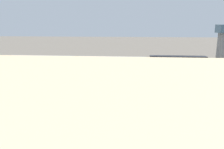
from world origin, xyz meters
TOP-DOWN VIEW (x-y plane):
  - ground_plane at (0.00, 0.00)m, footprint 400.00×400.00m
  - track_bed_0 at (0.00, -20.00)m, footprint 140.00×2.80m
  - track_bed_1 at (0.00, -15.00)m, footprint 140.00×2.80m
  - track_bed_2 at (0.00, -10.00)m, footprint 140.00×2.80m
  - track_bed_3 at (0.00, -5.00)m, footprint 140.00×2.80m
  - track_bed_4 at (0.00, 0.00)m, footprint 140.00×2.80m
  - track_bed_5 at (0.00, 5.00)m, footprint 140.00×2.80m
  - track_bed_6 at (0.00, 10.00)m, footprint 140.00×2.80m
  - track_bed_7 at (0.00, 15.00)m, footprint 140.00×2.80m
  - track_bed_8 at (0.00, 20.00)m, footprint 140.00×2.80m
  - train_on_track_2 at (6.72, -10.00)m, footprint 114.80×3.06m
  - train_on_track_3 at (2.58, -5.00)m, footprint 119.80×3.06m
  - train_on_track_4 at (4.19, 0.00)m, footprint 47.20×3.06m
  - train_on_track_0 at (9.20, -20.00)m, footprint 66.40×3.00m
  - train_on_track_6 at (4.76, 10.00)m, footprint 139.00×3.06m
  - train_on_track_7 at (0.98, 15.00)m, footprint 10.00×3.00m

SIDE VIEW (x-z plane):
  - ground_plane at x=0.00m, z-range 0.00..0.00m
  - track_bed_0 at x=0.00m, z-range 0.00..0.12m
  - track_bed_1 at x=0.00m, z-range 0.00..0.12m
  - track_bed_2 at x=0.00m, z-range 0.00..0.12m
  - track_bed_3 at x=0.00m, z-range 0.00..0.12m
  - track_bed_4 at x=0.00m, z-range 0.00..0.12m
  - track_bed_5 at x=0.00m, z-range 0.00..0.12m
  - track_bed_6 at x=0.00m, z-range 0.00..0.12m
  - track_bed_7 at x=0.00m, z-range 0.00..0.12m
  - track_bed_8 at x=0.00m, z-range 0.00..0.12m
  - train_on_track_6 at x=4.76m, z-range -0.14..4.26m
  - train_on_track_2 at x=6.72m, z-range -0.13..4.27m
  - train_on_track_0 at x=9.20m, z-range -0.09..4.31m
  - train_on_track_7 at x=0.98m, z-range -0.34..4.66m
  - train_on_track_4 at x=4.19m, z-range 0.10..5.10m
  - train_on_track_3 at x=2.58m, z-range 0.11..5.11m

